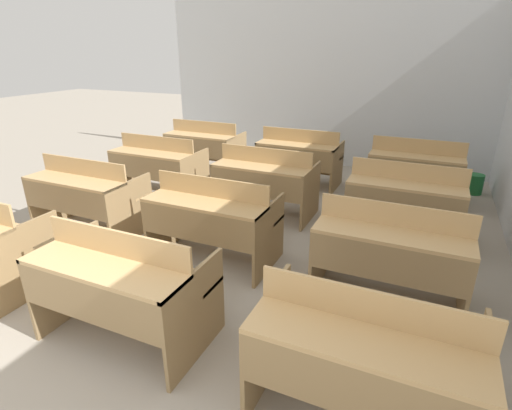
{
  "coord_description": "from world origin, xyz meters",
  "views": [
    {
      "loc": [
        1.94,
        -0.62,
        2.03
      ],
      "look_at": [
        0.62,
        2.34,
        0.74
      ],
      "focal_mm": 28.0,
      "sensor_mm": 36.0,
      "label": 1
    }
  ],
  "objects_px": {
    "bench_third_center": "(265,180)",
    "wastepaper_bin": "(475,184)",
    "bench_front_right": "(364,355)",
    "bench_back_left": "(204,146)",
    "bench_back_center": "(299,156)",
    "bench_second_center": "(212,217)",
    "bench_third_right": "(405,199)",
    "bench_back_right": "(415,169)",
    "bench_front_center": "(122,283)",
    "bench_third_left": "(158,165)",
    "bench_second_right": "(391,250)",
    "bench_second_left": "(87,194)"
  },
  "relations": [
    {
      "from": "bench_back_left",
      "to": "wastepaper_bin",
      "type": "distance_m",
      "value": 4.24
    },
    {
      "from": "bench_second_center",
      "to": "bench_third_left",
      "type": "bearing_deg",
      "value": 141.38
    },
    {
      "from": "bench_third_left",
      "to": "bench_third_right",
      "type": "xyz_separation_m",
      "value": [
        3.32,
        0.0,
        0.0
      ]
    },
    {
      "from": "bench_third_center",
      "to": "wastepaper_bin",
      "type": "xyz_separation_m",
      "value": [
        2.51,
        1.99,
        -0.32
      ]
    },
    {
      "from": "bench_second_right",
      "to": "bench_back_left",
      "type": "xyz_separation_m",
      "value": [
        -3.34,
        2.58,
        0.0
      ]
    },
    {
      "from": "wastepaper_bin",
      "to": "bench_third_left",
      "type": "bearing_deg",
      "value": -154.62
    },
    {
      "from": "bench_second_center",
      "to": "bench_third_center",
      "type": "distance_m",
      "value": 1.3
    },
    {
      "from": "bench_second_center",
      "to": "bench_back_center",
      "type": "xyz_separation_m",
      "value": [
        0.03,
        2.6,
        0.0
      ]
    },
    {
      "from": "bench_back_right",
      "to": "wastepaper_bin",
      "type": "height_order",
      "value": "bench_back_right"
    },
    {
      "from": "bench_front_right",
      "to": "bench_third_center",
      "type": "xyz_separation_m",
      "value": [
        -1.69,
        2.59,
        0.0
      ]
    },
    {
      "from": "bench_second_right",
      "to": "bench_back_center",
      "type": "xyz_separation_m",
      "value": [
        -1.66,
        2.58,
        0.0
      ]
    },
    {
      "from": "bench_back_left",
      "to": "bench_back_center",
      "type": "height_order",
      "value": "same"
    },
    {
      "from": "bench_front_center",
      "to": "bench_third_center",
      "type": "height_order",
      "value": "same"
    },
    {
      "from": "bench_front_center",
      "to": "bench_third_right",
      "type": "relative_size",
      "value": 1.0
    },
    {
      "from": "bench_third_right",
      "to": "bench_third_center",
      "type": "bearing_deg",
      "value": -179.42
    },
    {
      "from": "bench_third_left",
      "to": "bench_third_right",
      "type": "bearing_deg",
      "value": 0.02
    },
    {
      "from": "bench_second_right",
      "to": "bench_third_center",
      "type": "bearing_deg",
      "value": 142.46
    },
    {
      "from": "bench_second_right",
      "to": "bench_second_center",
      "type": "bearing_deg",
      "value": -179.43
    },
    {
      "from": "bench_second_left",
      "to": "bench_back_left",
      "type": "distance_m",
      "value": 2.59
    },
    {
      "from": "bench_second_right",
      "to": "bench_back_center",
      "type": "bearing_deg",
      "value": 122.65
    },
    {
      "from": "bench_back_left",
      "to": "bench_back_right",
      "type": "height_order",
      "value": "same"
    },
    {
      "from": "bench_second_left",
      "to": "bench_second_right",
      "type": "xyz_separation_m",
      "value": [
        3.33,
        0.01,
        0.0
      ]
    },
    {
      "from": "bench_third_left",
      "to": "bench_back_right",
      "type": "relative_size",
      "value": 1.0
    },
    {
      "from": "bench_second_center",
      "to": "wastepaper_bin",
      "type": "bearing_deg",
      "value": 52.57
    },
    {
      "from": "bench_second_left",
      "to": "bench_third_right",
      "type": "relative_size",
      "value": 1.0
    },
    {
      "from": "bench_third_left",
      "to": "bench_back_left",
      "type": "bearing_deg",
      "value": 90.45
    },
    {
      "from": "wastepaper_bin",
      "to": "bench_back_left",
      "type": "bearing_deg",
      "value": -170.57
    },
    {
      "from": "bench_back_left",
      "to": "wastepaper_bin",
      "type": "xyz_separation_m",
      "value": [
        4.17,
        0.69,
        -0.32
      ]
    },
    {
      "from": "bench_second_left",
      "to": "bench_third_left",
      "type": "xyz_separation_m",
      "value": [
        0.0,
        1.31,
        0.0
      ]
    },
    {
      "from": "bench_third_right",
      "to": "wastepaper_bin",
      "type": "distance_m",
      "value": 2.17
    },
    {
      "from": "bench_third_left",
      "to": "bench_back_right",
      "type": "xyz_separation_m",
      "value": [
        3.34,
        1.29,
        0.0
      ]
    },
    {
      "from": "bench_front_right",
      "to": "bench_back_left",
      "type": "bearing_deg",
      "value": 130.76
    },
    {
      "from": "bench_third_center",
      "to": "bench_back_right",
      "type": "relative_size",
      "value": 1.0
    },
    {
      "from": "bench_front_right",
      "to": "bench_back_left",
      "type": "relative_size",
      "value": 1.0
    },
    {
      "from": "bench_second_right",
      "to": "bench_back_right",
      "type": "height_order",
      "value": "same"
    },
    {
      "from": "bench_front_center",
      "to": "bench_back_left",
      "type": "height_order",
      "value": "same"
    },
    {
      "from": "bench_second_right",
      "to": "bench_back_right",
      "type": "distance_m",
      "value": 2.59
    },
    {
      "from": "bench_back_left",
      "to": "bench_back_center",
      "type": "distance_m",
      "value": 1.68
    },
    {
      "from": "bench_second_center",
      "to": "bench_third_center",
      "type": "xyz_separation_m",
      "value": [
        0.01,
        1.3,
        0.0
      ]
    },
    {
      "from": "bench_front_center",
      "to": "bench_back_center",
      "type": "distance_m",
      "value": 3.88
    },
    {
      "from": "bench_second_center",
      "to": "bench_back_left",
      "type": "xyz_separation_m",
      "value": [
        -1.66,
        2.6,
        0.0
      ]
    },
    {
      "from": "bench_third_center",
      "to": "wastepaper_bin",
      "type": "height_order",
      "value": "bench_third_center"
    },
    {
      "from": "bench_third_right",
      "to": "bench_back_right",
      "type": "distance_m",
      "value": 1.29
    },
    {
      "from": "bench_third_right",
      "to": "bench_front_right",
      "type": "bearing_deg",
      "value": -89.48
    },
    {
      "from": "bench_front_right",
      "to": "bench_third_center",
      "type": "height_order",
      "value": "same"
    },
    {
      "from": "bench_third_right",
      "to": "wastepaper_bin",
      "type": "xyz_separation_m",
      "value": [
        0.84,
        1.97,
        -0.32
      ]
    },
    {
      "from": "bench_back_right",
      "to": "bench_third_center",
      "type": "bearing_deg",
      "value": -142.13
    },
    {
      "from": "bench_back_left",
      "to": "bench_front_center",
      "type": "bearing_deg",
      "value": -66.91
    },
    {
      "from": "bench_third_right",
      "to": "bench_back_left",
      "type": "bearing_deg",
      "value": 158.97
    },
    {
      "from": "bench_back_center",
      "to": "bench_back_right",
      "type": "distance_m",
      "value": 1.67
    }
  ]
}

